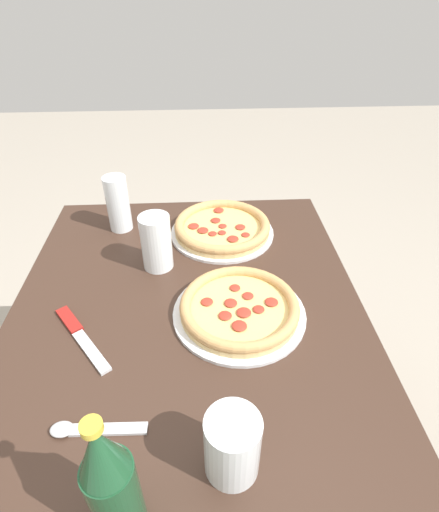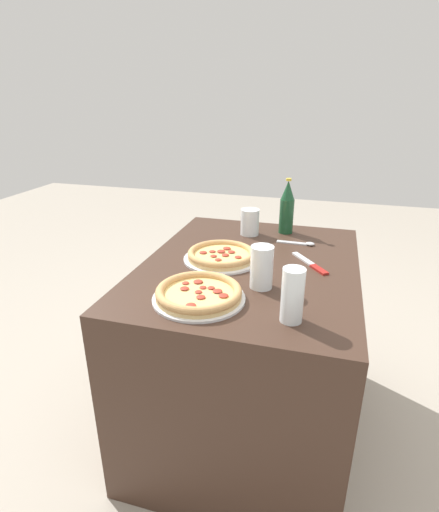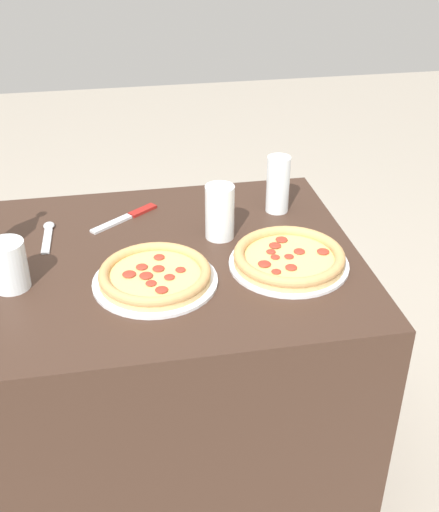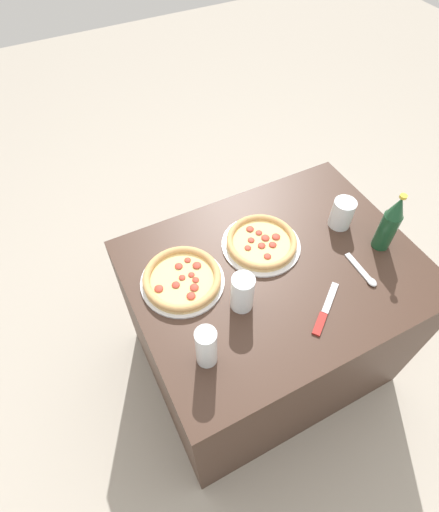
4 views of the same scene
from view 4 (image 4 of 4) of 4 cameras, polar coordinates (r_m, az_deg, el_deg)
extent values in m
plane|color=#A89E8E|center=(2.05, 5.83, -14.07)|extent=(8.00, 8.00, 0.00)
cube|color=#3D281E|center=(1.72, 6.83, -9.03)|extent=(1.01, 0.78, 0.74)
cylinder|color=silver|center=(1.46, 6.07, 1.63)|extent=(0.29, 0.29, 0.01)
cylinder|color=#DBB775|center=(1.45, 6.10, 1.88)|extent=(0.25, 0.25, 0.01)
cylinder|color=#E5C170|center=(1.44, 6.13, 2.07)|extent=(0.22, 0.22, 0.00)
torus|color=tan|center=(1.44, 6.15, 2.21)|extent=(0.26, 0.26, 0.02)
ellipsoid|color=#A83323|center=(1.47, 5.65, 3.34)|extent=(0.02, 0.02, 0.01)
ellipsoid|color=#A83323|center=(1.43, 6.05, 1.51)|extent=(0.03, 0.03, 0.01)
ellipsoid|color=#A83323|center=(1.42, 4.07, 1.18)|extent=(0.02, 0.02, 0.01)
ellipsoid|color=#A83323|center=(1.46, 8.08, 2.77)|extent=(0.03, 0.03, 0.01)
ellipsoid|color=#A83323|center=(1.44, 4.54, 2.30)|extent=(0.02, 0.02, 0.01)
ellipsoid|color=#A83323|center=(1.40, 6.87, -0.02)|extent=(0.03, 0.03, 0.01)
ellipsoid|color=#A83323|center=(1.45, 6.58, 2.62)|extent=(0.03, 0.03, 0.01)
ellipsoid|color=#A83323|center=(1.43, 7.61, 1.63)|extent=(0.03, 0.03, 0.01)
ellipsoid|color=#A83323|center=(1.47, 4.38, 3.89)|extent=(0.03, 0.03, 0.01)
cylinder|color=silver|center=(1.36, -5.30, -3.64)|extent=(0.29, 0.29, 0.01)
cylinder|color=#DBB775|center=(1.35, -5.34, -3.40)|extent=(0.26, 0.26, 0.01)
cylinder|color=#E5C170|center=(1.34, -5.36, -3.22)|extent=(0.23, 0.23, 0.00)
torus|color=tan|center=(1.34, -5.38, -3.07)|extent=(0.26, 0.26, 0.03)
ellipsoid|color=#A83323|center=(1.34, -5.37, -3.07)|extent=(0.02, 0.02, 0.00)
ellipsoid|color=#A83323|center=(1.30, -4.09, -5.70)|extent=(0.03, 0.03, 0.01)
ellipsoid|color=#A83323|center=(1.35, -4.04, -2.67)|extent=(0.02, 0.02, 0.00)
ellipsoid|color=#A83323|center=(1.31, -3.63, -4.49)|extent=(0.03, 0.03, 0.01)
ellipsoid|color=#A83323|center=(1.32, -8.67, -4.61)|extent=(0.03, 0.03, 0.01)
ellipsoid|color=#A83323|center=(1.38, -4.58, -0.57)|extent=(0.02, 0.02, 0.00)
ellipsoid|color=#A83323|center=(1.37, -5.85, -1.44)|extent=(0.03, 0.03, 0.01)
ellipsoid|color=#A83323|center=(1.33, -6.27, -4.11)|extent=(0.03, 0.03, 0.01)
ellipsoid|color=#A83323|center=(1.37, -3.25, -1.33)|extent=(0.03, 0.03, 0.01)
ellipsoid|color=#A83323|center=(1.33, -3.43, -3.41)|extent=(0.02, 0.02, 0.01)
cylinder|color=white|center=(1.55, 17.12, 5.83)|extent=(0.08, 0.08, 0.11)
cylinder|color=black|center=(1.55, 17.04, 5.60)|extent=(0.07, 0.07, 0.09)
cylinder|color=white|center=(1.15, -1.90, -12.86)|extent=(0.06, 0.06, 0.16)
cylinder|color=orange|center=(1.17, -1.88, -13.21)|extent=(0.05, 0.05, 0.12)
cylinder|color=white|center=(1.25, 3.29, -5.24)|extent=(0.07, 0.07, 0.14)
cylinder|color=silver|center=(1.27, 3.25, -5.72)|extent=(0.06, 0.06, 0.10)
cylinder|color=#194728|center=(1.51, 22.73, 3.34)|extent=(0.06, 0.06, 0.15)
cone|color=#194728|center=(1.43, 24.17, 6.42)|extent=(0.06, 0.06, 0.08)
cylinder|color=gold|center=(1.41, 24.79, 7.73)|extent=(0.02, 0.02, 0.01)
cube|color=maroon|center=(1.31, 14.25, -9.34)|extent=(0.08, 0.07, 0.01)
cube|color=silver|center=(1.37, 15.53, -5.78)|extent=(0.11, 0.09, 0.01)
cube|color=silver|center=(1.47, 19.15, -1.44)|extent=(0.02, 0.13, 0.01)
ellipsoid|color=silver|center=(1.44, 20.94, -3.49)|extent=(0.03, 0.04, 0.01)
camera|label=1|loc=(1.44, 33.73, 23.83)|focal=28.00mm
camera|label=2|loc=(1.02, -64.82, -19.53)|focal=28.00mm
camera|label=3|loc=(2.10, -12.55, 42.61)|focal=45.00mm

